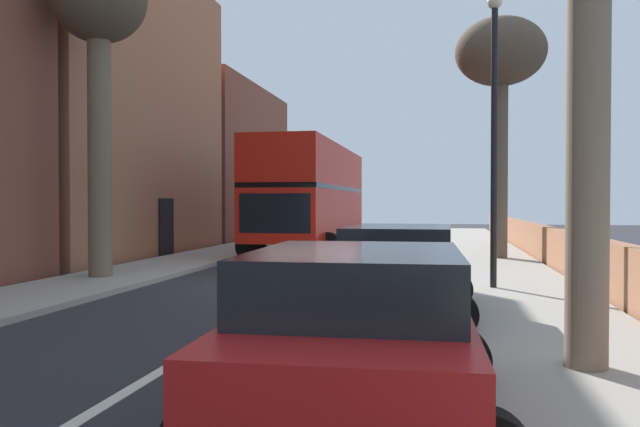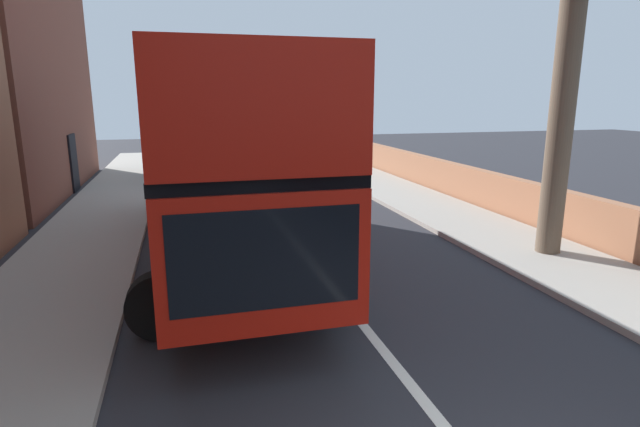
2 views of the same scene
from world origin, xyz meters
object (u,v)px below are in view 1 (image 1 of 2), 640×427
at_px(street_tree_right_1, 500,60).
at_px(parked_car_black_right_3, 400,264).
at_px(parked_car_red_right_0, 359,326).
at_px(street_tree_left_4, 99,19).
at_px(parked_car_black_left_4, 340,221).
at_px(lamppost_right, 494,117).
at_px(double_decker_bus, 312,192).

bearing_deg(street_tree_right_1, parked_car_black_right_3, -103.61).
relative_size(parked_car_red_right_0, street_tree_left_4, 0.52).
height_order(street_tree_right_1, street_tree_left_4, street_tree_left_4).
bearing_deg(street_tree_right_1, street_tree_left_4, -144.68).
relative_size(parked_car_red_right_0, parked_car_black_right_3, 0.96).
bearing_deg(street_tree_right_1, parked_car_red_right_0, -99.19).
bearing_deg(parked_car_black_right_3, parked_car_red_right_0, -89.97).
height_order(parked_car_black_left_4, street_tree_right_1, street_tree_right_1).
xyz_separation_m(parked_car_black_right_3, lamppost_right, (1.80, 3.26, 2.90)).
xyz_separation_m(double_decker_bus, street_tree_left_4, (-3.44, -9.19, 4.15)).
height_order(parked_car_black_right_3, street_tree_left_4, street_tree_left_4).
xyz_separation_m(parked_car_black_left_4, lamppost_right, (6.80, -20.95, 2.90)).
xyz_separation_m(parked_car_red_right_0, parked_car_black_left_4, (-5.00, 29.50, 0.00)).
bearing_deg(parked_car_black_right_3, street_tree_left_4, 155.71).
relative_size(parked_car_black_right_3, street_tree_right_1, 0.55).
relative_size(street_tree_left_4, lamppost_right, 1.28).
bearing_deg(street_tree_left_4, parked_car_black_left_4, 82.75).
distance_m(parked_car_black_right_3, street_tree_left_4, 10.08).
bearing_deg(parked_car_red_right_0, parked_car_black_right_3, 90.03).
height_order(double_decker_bus, parked_car_black_right_3, double_decker_bus).
xyz_separation_m(parked_car_black_right_3, street_tree_left_4, (-7.64, 3.45, 5.60)).
bearing_deg(parked_car_black_left_4, double_decker_bus, -86.05).
xyz_separation_m(parked_car_black_right_3, parked_car_black_left_4, (-5.00, 24.22, 0.00)).
relative_size(double_decker_bus, lamppost_right, 1.74).
bearing_deg(lamppost_right, street_tree_right_1, 83.95).
bearing_deg(street_tree_right_1, parked_car_black_left_4, 119.29).
xyz_separation_m(double_decker_bus, lamppost_right, (6.00, -9.37, 1.45)).
bearing_deg(street_tree_left_4, street_tree_right_1, 35.32).
height_order(parked_car_red_right_0, parked_car_black_left_4, parked_car_black_left_4).
bearing_deg(parked_car_black_right_3, double_decker_bus, 108.38).
relative_size(parked_car_black_right_3, lamppost_right, 0.69).
relative_size(street_tree_right_1, street_tree_left_4, 0.99).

